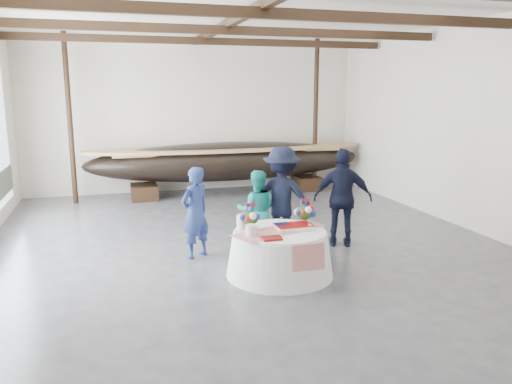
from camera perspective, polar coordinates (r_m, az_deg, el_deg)
name	(u,v)px	position (r m, az deg, el deg)	size (l,w,h in m)	color
floor	(248,246)	(9.92, -0.87, -6.20)	(10.00, 12.00, 0.01)	#3D3D42
wall_back	(195,116)	(15.33, -6.96, 8.62)	(10.00, 0.02, 4.50)	silver
wall_front	(459,196)	(4.07, 22.22, -0.44)	(10.00, 0.02, 4.50)	silver
wall_right	(471,127)	(11.83, 23.32, 6.88)	(0.02, 12.00, 4.50)	silver
ceiling	(248,6)	(9.55, -0.96, 20.44)	(10.00, 12.00, 0.01)	white
pavilion_structure	(236,40)	(10.31, -2.26, 17.01)	(9.80, 11.76, 4.50)	black
longboat_display	(229,161)	(14.63, -3.12, 3.56)	(8.21, 1.64, 1.54)	black
banquet_table	(280,253)	(8.34, 2.73, -6.95)	(1.78, 1.78, 0.76)	white
tabletop_items	(277,220)	(8.32, 2.36, -3.17)	(1.73, 1.12, 0.40)	#B81213
guest_woman_blue	(195,212)	(9.15, -6.97, -2.34)	(0.61, 0.40, 1.68)	navy
guest_woman_teal	(257,211)	(9.49, 0.07, -2.13)	(0.76, 0.59, 1.55)	teal
guest_man_left	(282,198)	(9.63, 3.00, -0.65)	(1.28, 0.74, 1.98)	black
guest_man_right	(343,198)	(9.87, 9.89, -0.70)	(1.12, 0.47, 1.92)	black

